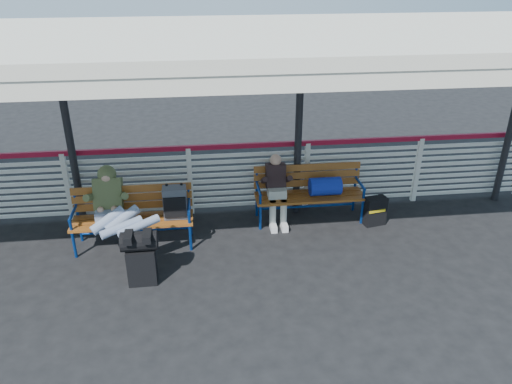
{
  "coord_description": "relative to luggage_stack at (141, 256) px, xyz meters",
  "views": [
    {
      "loc": [
        0.2,
        -5.82,
        4.12
      ],
      "look_at": [
        1.01,
        1.0,
        0.77
      ],
      "focal_mm": 35.0,
      "sensor_mm": 36.0,
      "label": 1
    }
  ],
  "objects": [
    {
      "name": "canopy",
      "position": [
        0.67,
        0.92,
        2.61
      ],
      "size": [
        12.6,
        3.6,
        3.16
      ],
      "color": "silver",
      "rests_on": "ground"
    },
    {
      "name": "ground",
      "position": [
        0.67,
        0.05,
        -0.43
      ],
      "size": [
        60.0,
        60.0,
        0.0
      ],
      "primitive_type": "plane",
      "color": "black",
      "rests_on": "ground"
    },
    {
      "name": "bench_left",
      "position": [
        0.03,
        1.03,
        0.18
      ],
      "size": [
        1.8,
        0.56,
        0.96
      ],
      "color": "#8F591B",
      "rests_on": "ground"
    },
    {
      "name": "suitcase_side",
      "position": [
        3.67,
        1.19,
        -0.19
      ],
      "size": [
        0.38,
        0.27,
        0.49
      ],
      "rotation": [
        0.0,
        0.0,
        0.2
      ],
      "color": "black",
      "rests_on": "ground"
    },
    {
      "name": "luggage_stack",
      "position": [
        0.0,
        0.0,
        0.0
      ],
      "size": [
        0.48,
        0.27,
        0.79
      ],
      "rotation": [
        0.0,
        0.0,
        0.01
      ],
      "color": "black",
      "rests_on": "ground"
    },
    {
      "name": "fence",
      "position": [
        0.67,
        1.95,
        0.23
      ],
      "size": [
        12.08,
        0.08,
        1.24
      ],
      "color": "silver",
      "rests_on": "ground"
    },
    {
      "name": "companion_person",
      "position": [
        2.07,
        1.49,
        0.16
      ],
      "size": [
        0.32,
        0.66,
        1.15
      ],
      "color": "beige",
      "rests_on": "ground"
    },
    {
      "name": "bench_right",
      "position": [
        2.72,
        1.51,
        0.15
      ],
      "size": [
        1.8,
        0.56,
        0.92
      ],
      "color": "#8F591B",
      "rests_on": "ground"
    },
    {
      "name": "traveler_man",
      "position": [
        -0.35,
        0.69,
        0.26
      ],
      "size": [
        0.93,
        1.64,
        0.77
      ],
      "color": "#8A9ABA",
      "rests_on": "ground"
    }
  ]
}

